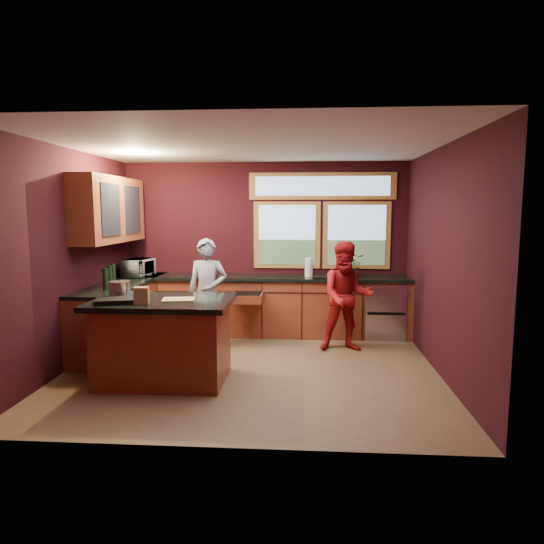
# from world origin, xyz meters

# --- Properties ---
(floor) EXTENTS (4.50, 4.50, 0.00)m
(floor) POSITION_xyz_m (0.00, 0.00, 0.00)
(floor) COLOR brown
(floor) RESTS_ON ground
(room_shell) EXTENTS (4.52, 4.02, 2.71)m
(room_shell) POSITION_xyz_m (-0.60, 0.32, 1.80)
(room_shell) COLOR black
(room_shell) RESTS_ON ground
(back_counter) EXTENTS (4.50, 0.64, 0.93)m
(back_counter) POSITION_xyz_m (0.20, 1.70, 0.46)
(back_counter) COLOR maroon
(back_counter) RESTS_ON floor
(left_counter) EXTENTS (0.64, 2.30, 0.93)m
(left_counter) POSITION_xyz_m (-1.95, 0.85, 0.47)
(left_counter) COLOR maroon
(left_counter) RESTS_ON floor
(island) EXTENTS (1.55, 1.05, 0.95)m
(island) POSITION_xyz_m (-0.96, -0.46, 0.48)
(island) COLOR maroon
(island) RESTS_ON floor
(person_grey) EXTENTS (0.58, 0.39, 1.55)m
(person_grey) POSITION_xyz_m (-0.73, 0.94, 0.78)
(person_grey) COLOR slate
(person_grey) RESTS_ON floor
(person_red) EXTENTS (0.77, 0.62, 1.52)m
(person_red) POSITION_xyz_m (1.22, 0.90, 0.76)
(person_red) COLOR maroon
(person_red) RESTS_ON floor
(microwave) EXTENTS (0.42, 0.55, 0.27)m
(microwave) POSITION_xyz_m (-1.92, 1.50, 1.07)
(microwave) COLOR #999999
(microwave) RESTS_ON left_counter
(potted_plant) EXTENTS (0.31, 0.27, 0.35)m
(potted_plant) POSITION_xyz_m (1.40, 1.75, 1.10)
(potted_plant) COLOR #999999
(potted_plant) RESTS_ON back_counter
(paper_towel) EXTENTS (0.12, 0.12, 0.28)m
(paper_towel) POSITION_xyz_m (0.70, 1.70, 1.07)
(paper_towel) COLOR silver
(paper_towel) RESTS_ON back_counter
(cutting_board) EXTENTS (0.38, 0.30, 0.02)m
(cutting_board) POSITION_xyz_m (-0.76, -0.51, 0.95)
(cutting_board) COLOR tan
(cutting_board) RESTS_ON island
(stock_pot) EXTENTS (0.24, 0.24, 0.18)m
(stock_pot) POSITION_xyz_m (-1.51, -0.31, 1.03)
(stock_pot) COLOR silver
(stock_pot) RESTS_ON island
(paper_bag) EXTENTS (0.17, 0.15, 0.18)m
(paper_bag) POSITION_xyz_m (-1.11, -0.71, 1.03)
(paper_bag) COLOR brown
(paper_bag) RESTS_ON island
(black_tray) EXTENTS (0.46, 0.38, 0.05)m
(black_tray) POSITION_xyz_m (-1.41, -0.71, 0.97)
(black_tray) COLOR black
(black_tray) RESTS_ON island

